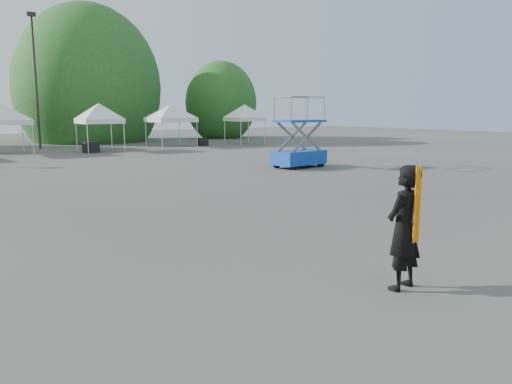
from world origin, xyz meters
TOP-DOWN VIEW (x-y plane):
  - ground at (0.00, 0.00)m, footprint 120.00×120.00m
  - light_pole_east at (3.00, 32.00)m, footprint 0.60×0.25m
  - tree_mid_e at (9.00, 39.00)m, footprint 5.12×5.12m
  - tree_far_e at (22.00, 37.00)m, footprint 3.84×3.84m
  - tent_f at (5.89, 27.05)m, footprint 3.84×3.84m
  - tent_g at (11.98, 28.34)m, footprint 4.50×4.50m
  - tent_h at (18.56, 27.67)m, footprint 3.79×3.79m
  - man at (0.71, -2.83)m, footprint 0.80×0.60m
  - scissor_lift at (10.64, 11.29)m, footprint 2.84×1.64m
  - crate_mid at (4.94, 26.21)m, footprint 1.00×0.79m
  - crate_east at (14.46, 27.73)m, footprint 0.87×0.72m

SIDE VIEW (x-z plane):
  - ground at x=0.00m, z-range 0.00..0.00m
  - crate_east at x=14.46m, z-range 0.00..0.62m
  - crate_mid at x=4.94m, z-range 0.00..0.76m
  - man at x=0.71m, z-range 0.00..2.01m
  - scissor_lift at x=10.64m, z-range 0.01..3.52m
  - tent_h at x=18.56m, z-range 1.12..5.00m
  - tent_f at x=5.89m, z-range 1.12..5.00m
  - tent_g at x=11.98m, z-range 1.12..5.00m
  - tree_far_e at x=22.00m, z-range 0.70..6.55m
  - tree_mid_e at x=9.00m, z-range 0.94..8.74m
  - light_pole_east at x=3.00m, z-range 0.62..10.42m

